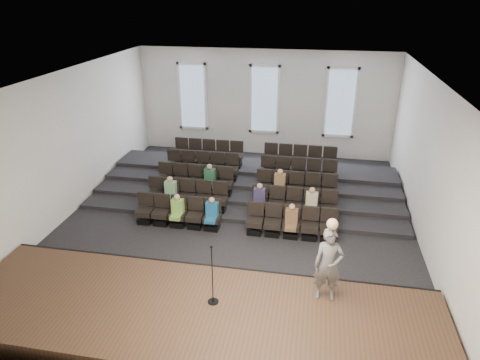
% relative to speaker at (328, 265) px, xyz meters
% --- Properties ---
extents(ground, '(14.00, 14.00, 0.00)m').
position_rel_speaker_xyz_m(ground, '(-3.02, 4.09, -1.45)').
color(ground, black).
rests_on(ground, ground).
extents(ceiling, '(12.00, 14.00, 0.02)m').
position_rel_speaker_xyz_m(ceiling, '(-3.02, 4.09, 3.56)').
color(ceiling, white).
rests_on(ceiling, ground).
extents(wall_back, '(12.00, 0.04, 5.00)m').
position_rel_speaker_xyz_m(wall_back, '(-3.02, 11.11, 1.05)').
color(wall_back, silver).
rests_on(wall_back, ground).
extents(wall_front, '(12.00, 0.04, 5.00)m').
position_rel_speaker_xyz_m(wall_front, '(-3.02, -2.93, 1.05)').
color(wall_front, silver).
rests_on(wall_front, ground).
extents(wall_left, '(0.04, 14.00, 5.00)m').
position_rel_speaker_xyz_m(wall_left, '(-9.04, 4.09, 1.05)').
color(wall_left, silver).
rests_on(wall_left, ground).
extents(wall_right, '(0.04, 14.00, 5.00)m').
position_rel_speaker_xyz_m(wall_right, '(3.00, 4.09, 1.05)').
color(wall_right, silver).
rests_on(wall_right, ground).
extents(stage, '(11.80, 3.60, 0.50)m').
position_rel_speaker_xyz_m(stage, '(-3.02, -1.01, -1.20)').
color(stage, '#432E1D').
rests_on(stage, ground).
extents(stage_lip, '(11.80, 0.06, 0.52)m').
position_rel_speaker_xyz_m(stage_lip, '(-3.02, 0.76, -1.20)').
color(stage_lip, black).
rests_on(stage_lip, ground).
extents(risers, '(11.80, 4.80, 0.60)m').
position_rel_speaker_xyz_m(risers, '(-3.02, 7.26, -1.26)').
color(risers, black).
rests_on(risers, ground).
extents(seating_rows, '(6.80, 4.70, 1.67)m').
position_rel_speaker_xyz_m(seating_rows, '(-3.02, 5.63, -0.77)').
color(seating_rows, black).
rests_on(seating_rows, ground).
extents(windows, '(8.44, 0.10, 3.24)m').
position_rel_speaker_xyz_m(windows, '(-3.02, 11.04, 1.25)').
color(windows, white).
rests_on(windows, wall_back).
extents(audience, '(5.45, 2.64, 1.10)m').
position_rel_speaker_xyz_m(audience, '(-3.02, 4.41, -0.64)').
color(audience, '#7CB548').
rests_on(audience, seating_rows).
extents(speaker, '(0.71, 0.48, 1.91)m').
position_rel_speaker_xyz_m(speaker, '(0.00, 0.00, 0.00)').
color(speaker, '#595755').
rests_on(speaker, stage).
extents(mic_stand, '(0.27, 0.27, 1.62)m').
position_rel_speaker_xyz_m(mic_stand, '(-2.68, -0.68, -0.47)').
color(mic_stand, black).
rests_on(mic_stand, stage).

